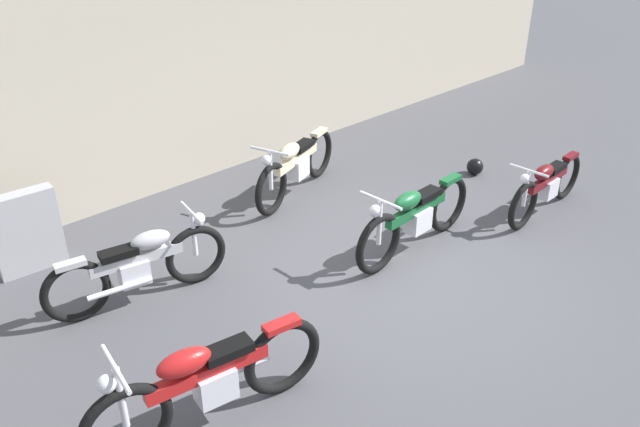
{
  "coord_description": "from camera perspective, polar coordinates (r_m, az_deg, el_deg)",
  "views": [
    {
      "loc": [
        -5.18,
        -4.08,
        4.35
      ],
      "look_at": [
        -0.41,
        1.0,
        0.55
      ],
      "focal_mm": 36.55,
      "sensor_mm": 36.0,
      "label": 1
    }
  ],
  "objects": [
    {
      "name": "ground_plane",
      "position": [
        7.9,
        7.23,
        -5.07
      ],
      "size": [
        40.0,
        40.0,
        0.0
      ],
      "primitive_type": "plane",
      "color": "#47474C"
    },
    {
      "name": "motorcycle_silver",
      "position": [
        7.39,
        -15.54,
        -4.41
      ],
      "size": [
        2.06,
        0.64,
        0.93
      ],
      "rotation": [
        0.0,
        0.0,
        -0.18
      ],
      "color": "black",
      "rests_on": "ground_plane"
    },
    {
      "name": "stone_marker",
      "position": [
        8.38,
        -24.34,
        -1.5
      ],
      "size": [
        0.79,
        0.25,
        1.01
      ],
      "primitive_type": "cube",
      "rotation": [
        0.0,
        0.0,
        -0.07
      ],
      "color": "#9E9EA3",
      "rests_on": "ground_plane"
    },
    {
      "name": "motorcycle_cream",
      "position": [
        9.43,
        -2.15,
        4.24
      ],
      "size": [
        2.06,
        0.91,
        0.96
      ],
      "rotation": [
        0.0,
        0.0,
        3.47
      ],
      "color": "black",
      "rests_on": "ground_plane"
    },
    {
      "name": "helmet",
      "position": [
        10.48,
        13.41,
        4.01
      ],
      "size": [
        0.26,
        0.26,
        0.26
      ],
      "primitive_type": "sphere",
      "color": "black",
      "rests_on": "ground_plane"
    },
    {
      "name": "building_wall",
      "position": [
        9.98,
        -10.35,
        12.45
      ],
      "size": [
        18.0,
        0.3,
        3.3
      ],
      "primitive_type": "cube",
      "color": "#B2A893",
      "rests_on": "ground_plane"
    },
    {
      "name": "motorcycle_red",
      "position": [
        5.74,
        -9.89,
        -14.3
      ],
      "size": [
        2.22,
        0.65,
        1.0
      ],
      "rotation": [
        0.0,
        0.0,
        2.98
      ],
      "color": "black",
      "rests_on": "ground_plane"
    },
    {
      "name": "motorcycle_maroon",
      "position": [
        9.45,
        19.19,
        2.32
      ],
      "size": [
        1.94,
        0.54,
        0.87
      ],
      "rotation": [
        0.0,
        0.0,
        3.19
      ],
      "color": "black",
      "rests_on": "ground_plane"
    },
    {
      "name": "motorcycle_green",
      "position": [
        8.11,
        8.28,
        -0.31
      ],
      "size": [
        2.18,
        0.61,
        0.98
      ],
      "rotation": [
        0.0,
        0.0,
        3.18
      ],
      "color": "black",
      "rests_on": "ground_plane"
    }
  ]
}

